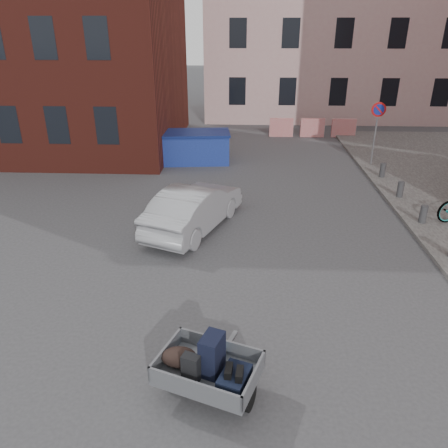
{
  "coord_description": "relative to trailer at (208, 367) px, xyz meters",
  "views": [
    {
      "loc": [
        0.48,
        -9.12,
        5.69
      ],
      "look_at": [
        0.01,
        0.85,
        1.1
      ],
      "focal_mm": 35.0,
      "sensor_mm": 36.0,
      "label": 1
    }
  ],
  "objects": [
    {
      "name": "no_parking_sign",
      "position": [
        6.04,
        13.15,
        1.41
      ],
      "size": [
        0.6,
        0.09,
        2.65
      ],
      "color": "gray",
      "rests_on": "sidewalk"
    },
    {
      "name": "building_pink",
      "position": [
        6.04,
        25.66,
        6.39
      ],
      "size": [
        16.0,
        8.0,
        14.0
      ],
      "primitive_type": "cube",
      "color": "#CC9D9D",
      "rests_on": "ground"
    },
    {
      "name": "barriers",
      "position": [
        4.24,
        18.66,
        -0.11
      ],
      "size": [
        4.7,
        0.18,
        1.0
      ],
      "color": "red",
      "rests_on": "ground"
    },
    {
      "name": "ground",
      "position": [
        0.04,
        3.66,
        -0.61
      ],
      "size": [
        120.0,
        120.0,
        0.0
      ],
      "primitive_type": "plane",
      "color": "#38383A",
      "rests_on": "ground"
    },
    {
      "name": "bollards",
      "position": [
        6.04,
        7.06,
        -0.21
      ],
      "size": [
        0.22,
        9.02,
        0.55
      ],
      "color": "#3A3A3D",
      "rests_on": "sidewalk"
    },
    {
      "name": "dumpster",
      "position": [
        -1.76,
        13.58,
        0.08
      ],
      "size": [
        3.39,
        1.99,
        1.36
      ],
      "rotation": [
        0.0,
        0.0,
        0.1
      ],
      "color": "navy",
      "rests_on": "ground"
    },
    {
      "name": "silver_car",
      "position": [
        -0.93,
        6.56,
        0.07
      ],
      "size": [
        2.85,
        4.37,
        1.36
      ],
      "primitive_type": "imported",
      "rotation": [
        0.0,
        0.0,
        2.77
      ],
      "color": "#989A9F",
      "rests_on": "ground"
    },
    {
      "name": "trailer",
      "position": [
        0.0,
        0.0,
        0.0
      ],
      "size": [
        1.88,
        1.98,
        1.2
      ],
      "rotation": [
        0.0,
        0.0,
        -0.35
      ],
      "color": "black",
      "rests_on": "ground"
    }
  ]
}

